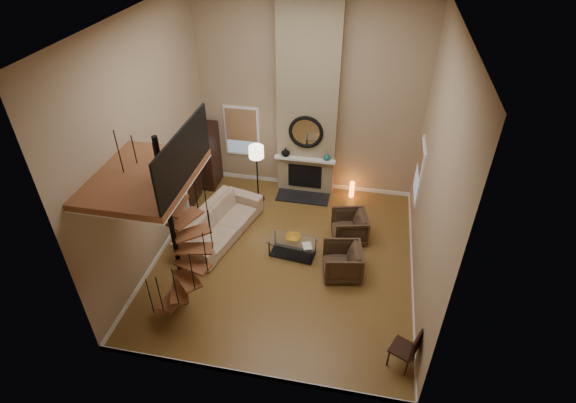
% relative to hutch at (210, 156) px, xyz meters
% --- Properties ---
extents(ground, '(6.00, 6.50, 0.01)m').
position_rel_hutch_xyz_m(ground, '(2.77, -2.78, -0.95)').
color(ground, olive).
rests_on(ground, ground).
extents(back_wall, '(6.00, 0.02, 5.50)m').
position_rel_hutch_xyz_m(back_wall, '(2.77, 0.47, 1.80)').
color(back_wall, tan).
rests_on(back_wall, ground).
extents(front_wall, '(6.00, 0.02, 5.50)m').
position_rel_hutch_xyz_m(front_wall, '(2.77, -6.03, 1.80)').
color(front_wall, tan).
rests_on(front_wall, ground).
extents(left_wall, '(0.02, 6.50, 5.50)m').
position_rel_hutch_xyz_m(left_wall, '(-0.23, -2.78, 1.80)').
color(left_wall, tan).
rests_on(left_wall, ground).
extents(right_wall, '(0.02, 6.50, 5.50)m').
position_rel_hutch_xyz_m(right_wall, '(5.77, -2.78, 1.80)').
color(right_wall, tan).
rests_on(right_wall, ground).
extents(ceiling, '(6.00, 6.50, 0.01)m').
position_rel_hutch_xyz_m(ceiling, '(2.77, -2.78, 4.54)').
color(ceiling, silver).
rests_on(ceiling, back_wall).
extents(baseboard_back, '(6.00, 0.02, 0.12)m').
position_rel_hutch_xyz_m(baseboard_back, '(2.77, 0.46, -0.89)').
color(baseboard_back, white).
rests_on(baseboard_back, ground).
extents(baseboard_front, '(6.00, 0.02, 0.12)m').
position_rel_hutch_xyz_m(baseboard_front, '(2.77, -6.02, -0.89)').
color(baseboard_front, white).
rests_on(baseboard_front, ground).
extents(baseboard_left, '(0.02, 6.50, 0.12)m').
position_rel_hutch_xyz_m(baseboard_left, '(-0.22, -2.78, -0.89)').
color(baseboard_left, white).
rests_on(baseboard_left, ground).
extents(baseboard_right, '(0.02, 6.50, 0.12)m').
position_rel_hutch_xyz_m(baseboard_right, '(5.76, -2.78, -0.89)').
color(baseboard_right, white).
rests_on(baseboard_right, ground).
extents(chimney_breast, '(1.60, 0.38, 5.50)m').
position_rel_hutch_xyz_m(chimney_breast, '(2.77, 0.28, 1.80)').
color(chimney_breast, '#917F5E').
rests_on(chimney_breast, ground).
extents(hearth, '(1.50, 0.60, 0.04)m').
position_rel_hutch_xyz_m(hearth, '(2.77, -0.21, -0.93)').
color(hearth, black).
rests_on(hearth, ground).
extents(firebox, '(0.95, 0.02, 0.72)m').
position_rel_hutch_xyz_m(firebox, '(2.77, 0.08, -0.40)').
color(firebox, black).
rests_on(firebox, chimney_breast).
extents(mantel, '(1.70, 0.18, 0.06)m').
position_rel_hutch_xyz_m(mantel, '(2.77, 0.00, 0.20)').
color(mantel, white).
rests_on(mantel, chimney_breast).
extents(mirror_frame, '(0.94, 0.10, 0.94)m').
position_rel_hutch_xyz_m(mirror_frame, '(2.77, 0.06, 1.00)').
color(mirror_frame, black).
rests_on(mirror_frame, chimney_breast).
extents(mirror_disc, '(0.80, 0.01, 0.80)m').
position_rel_hutch_xyz_m(mirror_disc, '(2.77, 0.07, 1.00)').
color(mirror_disc, white).
rests_on(mirror_disc, chimney_breast).
extents(vase_left, '(0.24, 0.24, 0.25)m').
position_rel_hutch_xyz_m(vase_left, '(2.22, 0.04, 0.35)').
color(vase_left, black).
rests_on(vase_left, mantel).
extents(vase_right, '(0.20, 0.20, 0.21)m').
position_rel_hutch_xyz_m(vase_right, '(3.37, 0.04, 0.33)').
color(vase_right, '#195755').
rests_on(vase_right, mantel).
extents(window_back, '(1.02, 0.06, 1.52)m').
position_rel_hutch_xyz_m(window_back, '(0.87, 0.45, 0.67)').
color(window_back, white).
rests_on(window_back, back_wall).
extents(window_right, '(0.06, 1.02, 1.52)m').
position_rel_hutch_xyz_m(window_right, '(5.75, -0.78, 0.68)').
color(window_right, white).
rests_on(window_right, right_wall).
extents(entry_door, '(0.10, 1.05, 2.16)m').
position_rel_hutch_xyz_m(entry_door, '(-0.18, -0.98, 0.10)').
color(entry_door, white).
rests_on(entry_door, ground).
extents(loft, '(1.70, 2.20, 1.09)m').
position_rel_hutch_xyz_m(loft, '(0.73, -4.58, 2.29)').
color(loft, brown).
rests_on(loft, left_wall).
extents(spiral_stair, '(1.47, 1.47, 4.06)m').
position_rel_hutch_xyz_m(spiral_stair, '(0.99, -4.57, 0.83)').
color(spiral_stair, black).
rests_on(spiral_stair, ground).
extents(hutch, '(0.39, 0.83, 1.86)m').
position_rel_hutch_xyz_m(hutch, '(0.00, 0.00, 0.00)').
color(hutch, black).
rests_on(hutch, ground).
extents(sofa, '(1.67, 2.86, 0.78)m').
position_rel_hutch_xyz_m(sofa, '(0.98, -2.22, -0.55)').
color(sofa, tan).
rests_on(sofa, ground).
extents(armchair_near, '(1.02, 1.00, 0.77)m').
position_rel_hutch_xyz_m(armchair_near, '(4.29, -1.70, -0.60)').
color(armchair_near, '#432F1F').
rests_on(armchair_near, ground).
extents(armchair_far, '(1.01, 0.99, 0.79)m').
position_rel_hutch_xyz_m(armchair_far, '(4.24, -3.00, -0.60)').
color(armchair_far, '#432F1F').
rests_on(armchair_far, ground).
extents(coffee_table, '(1.21, 0.70, 0.44)m').
position_rel_hutch_xyz_m(coffee_table, '(2.93, -2.62, -0.67)').
color(coffee_table, silver).
rests_on(coffee_table, ground).
extents(bowl, '(0.35, 0.35, 0.09)m').
position_rel_hutch_xyz_m(bowl, '(2.93, -2.57, -0.45)').
color(bowl, orange).
rests_on(bowl, coffee_table).
extents(book, '(0.28, 0.33, 0.03)m').
position_rel_hutch_xyz_m(book, '(3.28, -2.77, -0.49)').
color(book, gray).
rests_on(book, coffee_table).
extents(floor_lamp, '(0.40, 0.40, 1.71)m').
position_rel_hutch_xyz_m(floor_lamp, '(1.55, -0.54, 0.46)').
color(floor_lamp, black).
rests_on(floor_lamp, ground).
extents(accent_lamp, '(0.13, 0.13, 0.48)m').
position_rel_hutch_xyz_m(accent_lamp, '(4.13, 0.12, -0.70)').
color(accent_lamp, orange).
rests_on(accent_lamp, ground).
extents(side_chair, '(0.58, 0.57, 0.95)m').
position_rel_hutch_xyz_m(side_chair, '(5.57, -5.23, -0.42)').
color(side_chair, black).
rests_on(side_chair, ground).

